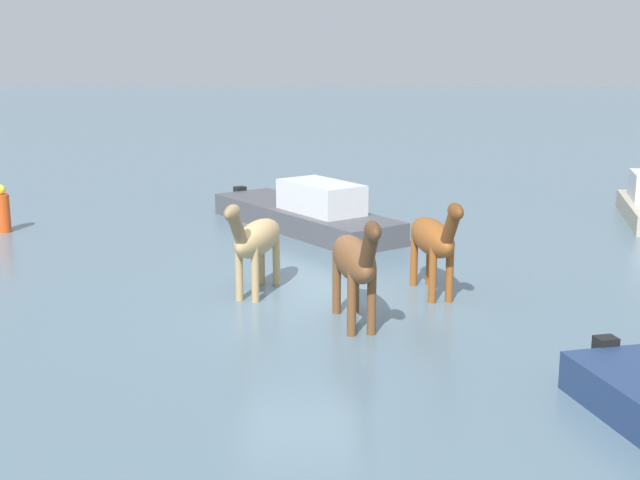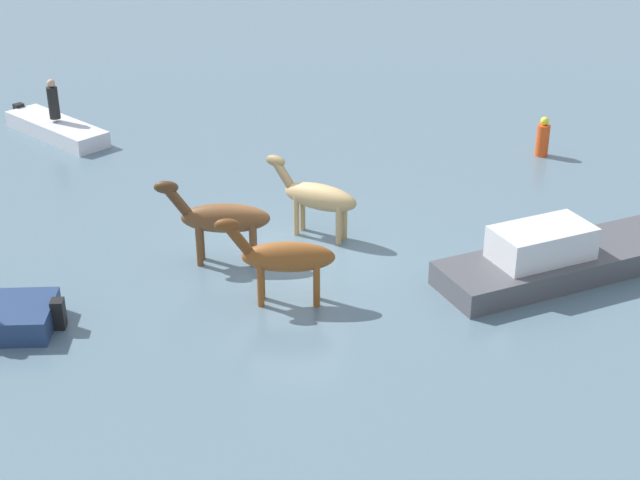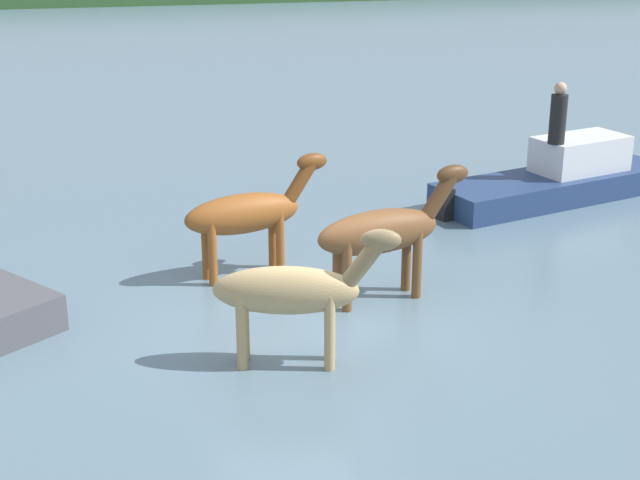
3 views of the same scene
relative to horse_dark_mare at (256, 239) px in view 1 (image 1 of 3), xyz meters
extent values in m
plane|color=slate|center=(0.44, 0.99, -1.01)|extent=(143.69, 143.69, 0.00)
ellipsoid|color=tan|center=(-0.08, 0.02, 0.01)|extent=(1.91, 1.02, 0.62)
cylinder|color=tan|center=(0.49, 0.02, -0.50)|extent=(0.14, 0.14, 1.01)
cylinder|color=tan|center=(0.41, -0.27, -0.50)|extent=(0.14, 0.14, 1.01)
cylinder|color=tan|center=(-0.57, 0.31, -0.50)|extent=(0.14, 0.14, 1.01)
cylinder|color=tan|center=(-0.65, 0.03, -0.50)|extent=(0.14, 0.14, 1.01)
cylinder|color=olive|center=(0.86, -0.24, 0.41)|extent=(0.60, 0.36, 0.68)
ellipsoid|color=olive|center=(1.04, -0.29, 0.68)|extent=(0.54, 0.34, 0.27)
ellipsoid|color=brown|center=(1.65, 1.70, 0.07)|extent=(2.01, 0.94, 0.65)
cylinder|color=brown|center=(2.19, 1.97, -0.47)|extent=(0.14, 0.14, 1.07)
cylinder|color=brown|center=(2.25, 1.66, -0.47)|extent=(0.14, 0.14, 1.07)
cylinder|color=brown|center=(1.05, 1.74, -0.47)|extent=(0.14, 0.14, 1.07)
cylinder|color=brown|center=(1.11, 1.43, -0.47)|extent=(0.14, 0.14, 1.07)
cylinder|color=#50311A|center=(2.66, 1.90, 0.49)|extent=(0.63, 0.34, 0.71)
ellipsoid|color=#50311A|center=(2.86, 1.94, 0.78)|extent=(0.56, 0.32, 0.29)
ellipsoid|color=brown|center=(-0.10, 3.12, 0.03)|extent=(1.95, 0.92, 0.63)
cylinder|color=brown|center=(0.42, 3.39, -0.49)|extent=(0.14, 0.14, 1.04)
cylinder|color=brown|center=(0.48, 3.09, -0.49)|extent=(0.14, 0.14, 1.04)
cylinder|color=brown|center=(-0.68, 3.16, -0.49)|extent=(0.14, 0.14, 1.04)
cylinder|color=brown|center=(-0.62, 2.86, -0.49)|extent=(0.14, 0.14, 1.04)
cylinder|color=brown|center=(0.87, 3.32, 0.44)|extent=(0.61, 0.33, 0.69)
ellipsoid|color=brown|center=(1.07, 3.36, 0.72)|extent=(0.55, 0.32, 0.28)
cube|color=black|center=(4.02, 5.01, -0.75)|extent=(0.30, 0.33, 0.71)
cube|color=#4C4C51|center=(-5.61, 0.65, -0.82)|extent=(5.65, 4.79, 0.67)
cube|color=silver|center=(-5.05, 1.07, -0.13)|extent=(2.37, 2.17, 0.70)
cube|color=black|center=(-8.03, -1.15, -0.74)|extent=(0.36, 0.37, 0.72)
cylinder|color=#E54C19|center=(-5.10, -6.46, -0.56)|extent=(0.36, 0.36, 0.90)
sphere|color=yellow|center=(-5.10, -6.46, 0.01)|extent=(0.24, 0.24, 0.24)
camera|label=1|loc=(15.27, 1.40, 3.47)|focal=49.72mm
camera|label=2|loc=(-4.19, 19.15, 8.55)|focal=52.45mm
camera|label=3|loc=(-2.26, -10.38, 4.47)|focal=52.00mm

